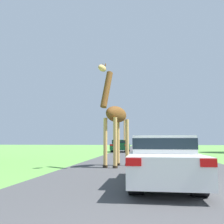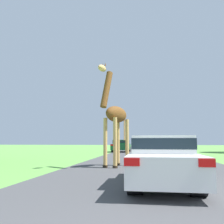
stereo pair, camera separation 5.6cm
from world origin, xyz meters
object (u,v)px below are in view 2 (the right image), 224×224
(giraffe_near_road, at_px, (115,117))
(car_lead_maroon, at_px, (161,159))
(car_queue_left, at_px, (170,146))
(car_far_ahead, at_px, (121,145))
(car_queue_right, at_px, (162,149))

(giraffe_near_road, bearing_deg, car_lead_maroon, 135.47)
(giraffe_near_road, relative_size, car_queue_left, 1.21)
(car_queue_left, xyz_separation_m, car_far_ahead, (-5.34, 1.79, 0.01))
(car_lead_maroon, bearing_deg, car_queue_right, 86.10)
(car_queue_left, relative_size, car_far_ahead, 0.99)
(car_queue_left, bearing_deg, giraffe_near_road, -105.33)
(car_lead_maroon, bearing_deg, car_queue_left, 83.79)
(car_lead_maroon, xyz_separation_m, car_queue_left, (2.06, 18.97, 0.01))
(giraffe_near_road, relative_size, car_far_ahead, 1.20)
(giraffe_near_road, height_order, car_queue_right, giraffe_near_road)
(car_lead_maroon, xyz_separation_m, car_queue_right, (0.75, 11.05, -0.08))
(giraffe_near_road, xyz_separation_m, car_queue_right, (2.65, 6.53, -1.73))
(giraffe_near_road, bearing_deg, car_queue_left, -82.65)
(car_queue_right, relative_size, car_queue_left, 1.19)
(car_queue_left, height_order, car_far_ahead, car_far_ahead)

